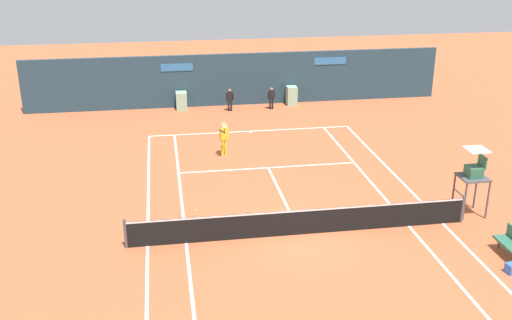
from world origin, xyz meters
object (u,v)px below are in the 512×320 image
at_px(ball_kid_left_post, 230,98).
at_px(ball_kid_right_post, 271,97).
at_px(umpire_chair, 474,173).
at_px(tennis_ball_mid_court, 196,211).
at_px(tennis_ball_near_service_line, 222,166).
at_px(player_on_baseline, 224,136).

height_order(ball_kid_left_post, ball_kid_right_post, ball_kid_left_post).
xyz_separation_m(umpire_chair, ball_kid_right_post, (-4.74, 15.06, -0.89)).
bearing_deg(tennis_ball_mid_court, tennis_ball_near_service_line, 71.82).
distance_m(ball_kid_right_post, tennis_ball_mid_court, 14.28).
xyz_separation_m(player_on_baseline, tennis_ball_near_service_line, (-0.28, -1.42, -0.92)).
relative_size(umpire_chair, ball_kid_left_post, 1.95).
distance_m(umpire_chair, player_on_baseline, 11.41).
distance_m(tennis_ball_near_service_line, tennis_ball_mid_court, 4.70).
xyz_separation_m(player_on_baseline, ball_kid_left_post, (1.15, 7.34, -0.19)).
distance_m(ball_kid_left_post, tennis_ball_near_service_line, 8.90).
xyz_separation_m(ball_kid_right_post, tennis_ball_near_service_line, (-3.91, -8.75, -0.72)).
relative_size(ball_kid_left_post, tennis_ball_near_service_line, 19.54).
distance_m(ball_kid_right_post, tennis_ball_near_service_line, 9.61).
distance_m(player_on_baseline, ball_kid_left_post, 7.43).
relative_size(ball_kid_right_post, tennis_ball_mid_court, 19.29).
bearing_deg(tennis_ball_mid_court, ball_kid_left_post, 77.62).
bearing_deg(player_on_baseline, ball_kid_right_post, -136.81).
xyz_separation_m(umpire_chair, player_on_baseline, (-8.37, 7.72, -0.69)).
height_order(ball_kid_right_post, tennis_ball_mid_court, ball_kid_right_post).
bearing_deg(umpire_chair, ball_kid_left_post, 25.61).
distance_m(player_on_baseline, tennis_ball_mid_court, 6.20).
bearing_deg(ball_kid_left_post, player_on_baseline, 88.72).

